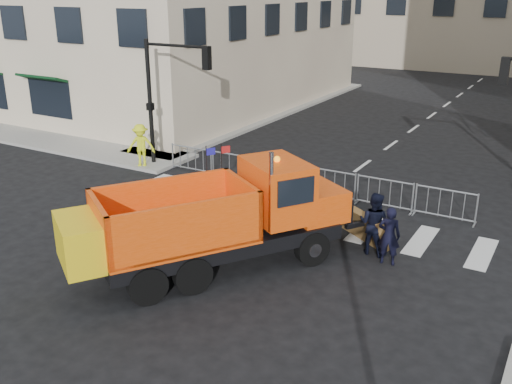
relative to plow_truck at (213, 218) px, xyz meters
The scene contains 9 objects.
ground 1.70m from the plow_truck, 76.59° to the right, with size 120.00×120.00×0.00m, color black.
sidewalk_back 7.93m from the plow_truck, 88.75° to the left, with size 64.00×5.00×0.15m, color gray.
traffic_light_left 10.43m from the plow_truck, 139.07° to the left, with size 0.18×0.18×5.40m, color black.
crowd_barriers 6.98m from the plow_truck, 94.82° to the left, with size 12.60×0.60×1.10m, color #9EA0A5, non-canonical shape.
plow_truck is the anchor object (origin of this frame).
cop_a 4.94m from the plow_truck, 34.33° to the left, with size 0.63×0.41×1.72m, color black.
cop_b 4.74m from the plow_truck, 42.85° to the left, with size 0.92×0.71×1.88m, color black.
cop_c 3.49m from the plow_truck, 52.82° to the left, with size 1.02×0.43×1.75m, color black.
worker 9.97m from the plow_truck, 142.32° to the left, with size 1.17×0.68×1.82m, color yellow.
Camera 1 is at (7.99, -10.97, 7.43)m, focal length 40.00 mm.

